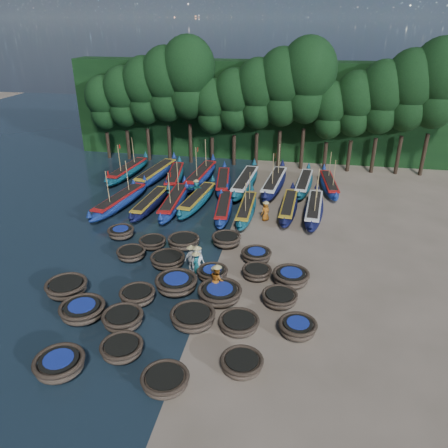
% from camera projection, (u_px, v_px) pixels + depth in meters
% --- Properties ---
extents(ground, '(120.00, 120.00, 0.00)m').
position_uv_depth(ground, '(218.00, 262.00, 27.44)').
color(ground, gray).
rests_on(ground, ground).
extents(foliage_wall, '(40.00, 3.00, 10.00)m').
position_uv_depth(foliage_wall, '(260.00, 111.00, 46.19)').
color(foliage_wall, black).
rests_on(foliage_wall, ground).
extents(coracle_1, '(2.38, 2.38, 0.79)m').
position_uv_depth(coracle_1, '(60.00, 364.00, 18.72)').
color(coracle_1, brown).
rests_on(coracle_1, ground).
extents(coracle_2, '(1.98, 1.98, 0.67)m').
position_uv_depth(coracle_2, '(122.00, 349.00, 19.71)').
color(coracle_2, brown).
rests_on(coracle_2, ground).
extents(coracle_3, '(2.42, 2.42, 0.67)m').
position_uv_depth(coracle_3, '(165.00, 380.00, 17.99)').
color(coracle_3, brown).
rests_on(coracle_3, ground).
extents(coracle_4, '(1.91, 1.91, 0.69)m').
position_uv_depth(coracle_4, '(242.00, 364.00, 18.84)').
color(coracle_4, brown).
rests_on(coracle_4, ground).
extents(coracle_5, '(2.65, 2.65, 0.79)m').
position_uv_depth(coracle_5, '(83.00, 310.00, 22.17)').
color(coracle_5, brown).
rests_on(coracle_5, ground).
extents(coracle_6, '(2.14, 2.14, 0.79)m').
position_uv_depth(coracle_6, '(123.00, 319.00, 21.55)').
color(coracle_6, brown).
rests_on(coracle_6, ground).
extents(coracle_7, '(2.28, 2.28, 0.78)m').
position_uv_depth(coracle_7, '(193.00, 317.00, 21.67)').
color(coracle_7, brown).
rests_on(coracle_7, ground).
extents(coracle_8, '(2.03, 2.03, 0.66)m').
position_uv_depth(coracle_8, '(239.00, 323.00, 21.36)').
color(coracle_8, brown).
rests_on(coracle_8, ground).
extents(coracle_9, '(2.18, 2.18, 0.75)m').
position_uv_depth(coracle_9, '(298.00, 328.00, 20.98)').
color(coracle_9, brown).
rests_on(coracle_9, ground).
extents(coracle_10, '(2.72, 2.72, 0.79)m').
position_uv_depth(coracle_10, '(67.00, 287.00, 24.06)').
color(coracle_10, brown).
rests_on(coracle_10, ground).
extents(coracle_11, '(2.05, 2.05, 0.75)m').
position_uv_depth(coracle_11, '(137.00, 295.00, 23.41)').
color(coracle_11, brown).
rests_on(coracle_11, ground).
extents(coracle_12, '(2.43, 2.43, 0.84)m').
position_uv_depth(coracle_12, '(176.00, 283.00, 24.37)').
color(coracle_12, brown).
rests_on(coracle_12, ground).
extents(coracle_13, '(2.74, 2.74, 0.79)m').
position_uv_depth(coracle_13, '(220.00, 293.00, 23.55)').
color(coracle_13, brown).
rests_on(coracle_13, ground).
extents(coracle_14, '(2.07, 2.07, 0.69)m').
position_uv_depth(coracle_14, '(280.00, 298.00, 23.25)').
color(coracle_14, brown).
rests_on(coracle_14, ground).
extents(coracle_15, '(2.06, 2.06, 0.68)m').
position_uv_depth(coracle_15, '(131.00, 253.00, 27.65)').
color(coracle_15, brown).
rests_on(coracle_15, ground).
extents(coracle_16, '(2.51, 2.51, 0.72)m').
position_uv_depth(coracle_16, '(168.00, 260.00, 26.87)').
color(coracle_16, brown).
rests_on(coracle_16, ground).
extents(coracle_17, '(2.17, 2.17, 0.64)m').
position_uv_depth(coracle_17, '(212.00, 273.00, 25.57)').
color(coracle_17, brown).
rests_on(coracle_17, ground).
extents(coracle_18, '(1.76, 1.76, 0.67)m').
position_uv_depth(coracle_18, '(257.00, 272.00, 25.62)').
color(coracle_18, brown).
rests_on(coracle_18, ground).
extents(coracle_19, '(2.36, 2.36, 0.81)m').
position_uv_depth(coracle_19, '(291.00, 277.00, 24.98)').
color(coracle_19, brown).
rests_on(coracle_19, ground).
extents(coracle_20, '(2.02, 2.02, 0.72)m').
position_uv_depth(coracle_20, '(121.00, 232.00, 30.31)').
color(coracle_20, brown).
rests_on(coracle_20, ground).
extents(coracle_21, '(2.11, 2.11, 0.64)m').
position_uv_depth(coracle_21, '(153.00, 242.00, 29.06)').
color(coracle_21, brown).
rests_on(coracle_21, ground).
extents(coracle_22, '(2.47, 2.47, 0.73)m').
position_uv_depth(coracle_22, '(184.00, 242.00, 29.06)').
color(coracle_22, brown).
rests_on(coracle_22, ground).
extents(coracle_23, '(2.26, 2.26, 0.78)m').
position_uv_depth(coracle_23, '(226.00, 240.00, 29.24)').
color(coracle_23, brown).
rests_on(coracle_23, ground).
extents(coracle_24, '(1.92, 1.92, 0.73)m').
position_uv_depth(coracle_24, '(256.00, 255.00, 27.37)').
color(coracle_24, brown).
rests_on(coracle_24, ground).
extents(long_boat_1, '(2.86, 8.35, 3.60)m').
position_uv_depth(long_boat_1, '(120.00, 201.00, 35.08)').
color(long_boat_1, navy).
rests_on(long_boat_1, ground).
extents(long_boat_2, '(1.80, 7.53, 1.33)m').
position_uv_depth(long_boat_2, '(150.00, 203.00, 34.89)').
color(long_boat_2, '#0E1136').
rests_on(long_boat_2, ground).
extents(long_boat_3, '(1.82, 8.37, 3.56)m').
position_uv_depth(long_boat_3, '(174.00, 202.00, 34.95)').
color(long_boat_3, navy).
rests_on(long_boat_3, ground).
extents(long_boat_4, '(2.38, 8.05, 1.43)m').
position_uv_depth(long_boat_4, '(198.00, 199.00, 35.46)').
color(long_boat_4, '#0F4758').
rests_on(long_boat_4, ground).
extents(long_boat_5, '(2.00, 7.45, 1.32)m').
position_uv_depth(long_boat_5, '(224.00, 208.00, 33.99)').
color(long_boat_5, navy).
rests_on(long_boat_5, ground).
extents(long_boat_6, '(1.34, 7.52, 3.19)m').
position_uv_depth(long_boat_6, '(246.00, 209.00, 33.71)').
color(long_boat_6, '#0F4758').
rests_on(long_boat_6, ground).
extents(long_boat_7, '(1.66, 7.62, 1.34)m').
position_uv_depth(long_boat_7, '(288.00, 207.00, 34.12)').
color(long_boat_7, '#0E1136').
rests_on(long_boat_7, ground).
extents(long_boat_8, '(1.92, 8.15, 3.47)m').
position_uv_depth(long_boat_8, '(314.00, 209.00, 33.63)').
color(long_boat_8, '#0E1136').
rests_on(long_boat_8, ground).
extents(long_boat_9, '(2.31, 8.28, 3.54)m').
position_uv_depth(long_boat_9, '(128.00, 171.00, 41.98)').
color(long_boat_9, '#0F4758').
rests_on(long_boat_9, ground).
extents(long_boat_10, '(2.73, 8.85, 1.57)m').
position_uv_depth(long_boat_10, '(156.00, 173.00, 41.18)').
color(long_boat_10, navy).
rests_on(long_boat_10, ground).
extents(long_boat_11, '(2.67, 8.18, 1.46)m').
position_uv_depth(long_boat_11, '(175.00, 177.00, 40.44)').
color(long_boat_11, '#0F4758').
rests_on(long_boat_11, ground).
extents(long_boat_12, '(2.15, 8.75, 3.73)m').
position_uv_depth(long_boat_12, '(201.00, 175.00, 40.67)').
color(long_boat_12, navy).
rests_on(long_boat_12, ground).
extents(long_boat_13, '(2.43, 7.73, 1.37)m').
position_uv_depth(long_boat_13, '(223.00, 182.00, 39.25)').
color(long_boat_13, navy).
rests_on(long_boat_13, ground).
extents(long_boat_14, '(2.20, 9.03, 1.59)m').
position_uv_depth(long_boat_14, '(245.00, 182.00, 38.94)').
color(long_boat_14, '#0F4758').
rests_on(long_boat_14, ground).
extents(long_boat_15, '(2.48, 9.00, 3.84)m').
position_uv_depth(long_boat_15, '(274.00, 183.00, 38.72)').
color(long_boat_15, '#0E1136').
rests_on(long_boat_15, ground).
extents(long_boat_16, '(2.11, 7.80, 1.38)m').
position_uv_depth(long_boat_16, '(304.00, 184.00, 38.88)').
color(long_boat_16, '#0F4758').
rests_on(long_boat_16, ground).
extents(long_boat_17, '(2.10, 7.48, 3.19)m').
position_uv_depth(long_boat_17, '(329.00, 184.00, 38.72)').
color(long_boat_17, navy).
rests_on(long_boat_17, ground).
extents(fisherman_0, '(1.00, 1.03, 1.98)m').
position_uv_depth(fisherman_0, '(197.00, 260.00, 25.82)').
color(fisherman_0, silver).
rests_on(fisherman_0, ground).
extents(fisherman_1, '(0.53, 0.65, 1.76)m').
position_uv_depth(fisherman_1, '(196.00, 263.00, 25.58)').
color(fisherman_1, '#19676C').
rests_on(fisherman_1, ground).
extents(fisherman_2, '(0.98, 1.05, 1.92)m').
position_uv_depth(fisherman_2, '(217.00, 279.00, 24.01)').
color(fisherman_2, '#B56018').
rests_on(fisherman_2, ground).
extents(fisherman_3, '(1.11, 1.13, 1.76)m').
position_uv_depth(fisherman_3, '(216.00, 278.00, 24.20)').
color(fisherman_3, black).
rests_on(fisherman_3, ground).
extents(fisherman_4, '(0.94, 0.99, 1.85)m').
position_uv_depth(fisherman_4, '(191.00, 258.00, 26.14)').
color(fisherman_4, silver).
rests_on(fisherman_4, ground).
extents(fisherman_5, '(1.59, 0.69, 1.86)m').
position_uv_depth(fisherman_5, '(196.00, 189.00, 36.61)').
color(fisherman_5, '#19676C').
rests_on(fisherman_5, ground).
extents(fisherman_6, '(0.85, 0.85, 1.70)m').
position_uv_depth(fisherman_6, '(266.00, 210.00, 32.73)').
color(fisherman_6, '#B56018').
rests_on(fisherman_6, ground).
extents(tree_0, '(3.68, 3.68, 8.68)m').
position_uv_depth(tree_0, '(103.00, 102.00, 45.26)').
color(tree_0, black).
rests_on(tree_0, ground).
extents(tree_1, '(4.09, 4.09, 9.65)m').
position_uv_depth(tree_1, '(124.00, 96.00, 44.59)').
color(tree_1, black).
rests_on(tree_1, ground).
extents(tree_2, '(4.51, 4.51, 10.63)m').
position_uv_depth(tree_2, '(145.00, 90.00, 43.93)').
color(tree_2, black).
rests_on(tree_2, ground).
extents(tree_3, '(4.92, 4.92, 11.60)m').
position_uv_depth(tree_3, '(166.00, 83.00, 43.27)').
color(tree_3, black).
rests_on(tree_3, ground).
extents(tree_4, '(5.34, 5.34, 12.58)m').
position_uv_depth(tree_4, '(188.00, 77.00, 42.61)').
color(tree_4, black).
rests_on(tree_4, ground).
extents(tree_5, '(3.68, 3.68, 8.68)m').
position_uv_depth(tree_5, '(212.00, 106.00, 43.39)').
color(tree_5, black).
rests_on(tree_5, ground).
extents(tree_6, '(4.09, 4.09, 9.65)m').
position_uv_depth(tree_6, '(235.00, 100.00, 42.73)').
color(tree_6, black).
rests_on(tree_6, ground).
extents(tree_7, '(4.51, 4.51, 10.63)m').
position_uv_depth(tree_7, '(258.00, 93.00, 42.07)').
color(tree_7, black).
rests_on(tree_7, ground).
extents(tree_8, '(4.92, 4.92, 11.60)m').
position_uv_depth(tree_8, '(282.00, 86.00, 41.40)').
color(tree_8, black).
rests_on(tree_8, ground).
extents(tree_9, '(5.34, 5.34, 12.58)m').
position_uv_depth(tree_9, '(308.00, 80.00, 40.74)').
color(tree_9, black).
rests_on(tree_9, ground).
extents(tree_10, '(3.68, 3.68, 8.68)m').
position_uv_depth(tree_10, '(330.00, 110.00, 41.52)').
color(tree_10, black).
rests_on(tree_10, ground).
extents(tree_11, '(4.09, 4.09, 9.65)m').
position_uv_depth(tree_11, '(356.00, 103.00, 40.86)').
color(tree_11, black).
rests_on(tree_11, ground).
extents(tree_12, '(4.51, 4.51, 10.63)m').
position_uv_depth(tree_12, '(382.00, 97.00, 40.20)').
color(tree_12, black).
rests_on(tree_12, ground).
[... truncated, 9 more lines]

